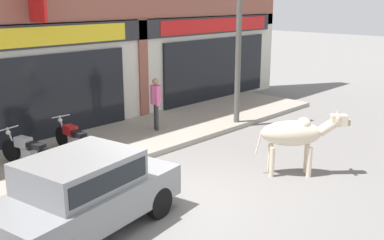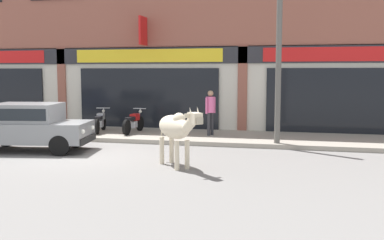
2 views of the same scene
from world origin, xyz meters
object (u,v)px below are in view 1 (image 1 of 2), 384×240
motorcycle_0 (28,151)px  cow (295,134)px  motorcycle_1 (73,138)px  car_1 (84,190)px  pedestrian (156,98)px  utility_pole (239,27)px

motorcycle_0 → cow: bearing=-47.9°
cow → motorcycle_1: 5.65m
car_1 → pedestrian: 6.08m
utility_pole → motorcycle_0: bearing=170.3°
motorcycle_0 → motorcycle_1: 1.30m
cow → car_1: (-4.95, 1.22, -0.19)m
cow → car_1: bearing=166.2°
cow → car_1: size_ratio=0.46×
utility_pole → motorcycle_1: bearing=167.0°
motorcycle_1 → pedestrian: pedestrian is taller
motorcycle_1 → utility_pole: (5.31, -1.22, 2.65)m
motorcycle_1 → pedestrian: size_ratio=1.13×
motorcycle_1 → pedestrian: (2.91, 0.01, 0.60)m
car_1 → motorcycle_1: (1.99, 3.57, -0.28)m
cow → motorcycle_0: size_ratio=0.97×
cow → pedestrian: bearing=90.6°
car_1 → motorcycle_0: 3.56m
cow → motorcycle_0: bearing=132.1°
motorcycle_0 → utility_pole: size_ratio=0.29×
pedestrian → utility_pole: size_ratio=0.26×
car_1 → pedestrian: (4.90, 3.58, 0.32)m
motorcycle_0 → car_1: bearing=-101.3°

